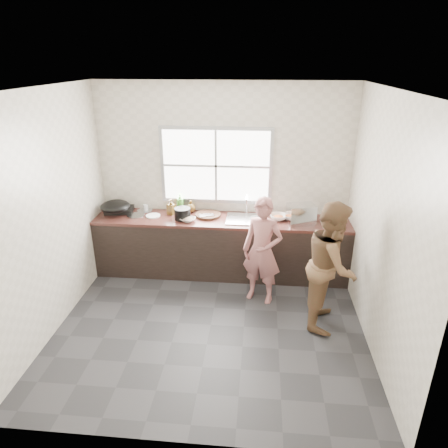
# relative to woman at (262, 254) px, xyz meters

# --- Properties ---
(floor) EXTENTS (3.60, 3.20, 0.01)m
(floor) POSITION_rel_woman_xyz_m (-0.59, -0.63, -0.66)
(floor) COLOR #27272A
(floor) RESTS_ON ground
(ceiling) EXTENTS (3.60, 3.20, 0.01)m
(ceiling) POSITION_rel_woman_xyz_m (-0.59, -0.63, 2.05)
(ceiling) COLOR silver
(ceiling) RESTS_ON wall_back
(wall_back) EXTENTS (3.60, 0.01, 2.70)m
(wall_back) POSITION_rel_woman_xyz_m (-0.59, 0.97, 0.69)
(wall_back) COLOR beige
(wall_back) RESTS_ON ground
(wall_left) EXTENTS (0.01, 3.20, 2.70)m
(wall_left) POSITION_rel_woman_xyz_m (-2.39, -0.63, 0.69)
(wall_left) COLOR beige
(wall_left) RESTS_ON ground
(wall_right) EXTENTS (0.01, 3.20, 2.70)m
(wall_right) POSITION_rel_woman_xyz_m (1.22, -0.63, 0.69)
(wall_right) COLOR beige
(wall_right) RESTS_ON ground
(wall_front) EXTENTS (3.60, 0.01, 2.70)m
(wall_front) POSITION_rel_woman_xyz_m (-0.59, -2.24, 0.69)
(wall_front) COLOR beige
(wall_front) RESTS_ON ground
(cabinet) EXTENTS (3.60, 0.62, 0.82)m
(cabinet) POSITION_rel_woman_xyz_m (-0.59, 0.66, -0.25)
(cabinet) COLOR black
(cabinet) RESTS_ON floor
(countertop) EXTENTS (3.60, 0.64, 0.04)m
(countertop) POSITION_rel_woman_xyz_m (-0.59, 0.66, 0.18)
(countertop) COLOR #3C1E18
(countertop) RESTS_ON cabinet
(sink) EXTENTS (0.55, 0.45, 0.02)m
(sink) POSITION_rel_woman_xyz_m (-0.24, 0.66, 0.21)
(sink) COLOR silver
(sink) RESTS_ON countertop
(faucet) EXTENTS (0.02, 0.02, 0.30)m
(faucet) POSITION_rel_woman_xyz_m (-0.24, 0.86, 0.35)
(faucet) COLOR silver
(faucet) RESTS_ON countertop
(window_frame) EXTENTS (1.60, 0.05, 1.10)m
(window_frame) POSITION_rel_woman_xyz_m (-0.69, 0.96, 0.89)
(window_frame) COLOR #9EA0A5
(window_frame) RESTS_ON wall_back
(window_glazing) EXTENTS (1.50, 0.01, 1.00)m
(window_glazing) POSITION_rel_woman_xyz_m (-0.69, 0.93, 0.89)
(window_glazing) COLOR white
(window_glazing) RESTS_ON window_frame
(woman) EXTENTS (0.56, 0.46, 1.32)m
(woman) POSITION_rel_woman_xyz_m (0.00, 0.00, 0.00)
(woman) COLOR #A36361
(woman) RESTS_ON floor
(person_side) EXTENTS (0.72, 0.85, 1.53)m
(person_side) POSITION_rel_woman_xyz_m (0.80, -0.41, 0.11)
(person_side) COLOR brown
(person_side) RESTS_ON floor
(cutting_board) EXTENTS (0.45, 0.45, 0.04)m
(cutting_board) POSITION_rel_woman_xyz_m (-0.79, 0.74, 0.22)
(cutting_board) COLOR black
(cutting_board) RESTS_ON countertop
(cleaver) EXTENTS (0.23, 0.17, 0.01)m
(cleaver) POSITION_rel_woman_xyz_m (-0.80, 0.68, 0.24)
(cleaver) COLOR #A5A6AB
(cleaver) RESTS_ON cutting_board
(bowl_mince) EXTENTS (0.25, 0.25, 0.05)m
(bowl_mince) POSITION_rel_woman_xyz_m (-1.04, 0.52, 0.23)
(bowl_mince) COLOR silver
(bowl_mince) RESTS_ON countertop
(bowl_crabs) EXTENTS (0.22, 0.22, 0.06)m
(bowl_crabs) POSITION_rel_woman_xyz_m (0.22, 0.70, 0.23)
(bowl_crabs) COLOR white
(bowl_crabs) RESTS_ON countertop
(bowl_held) EXTENTS (0.25, 0.25, 0.06)m
(bowl_held) POSITION_rel_woman_xyz_m (-0.10, 0.64, 0.23)
(bowl_held) COLOR silver
(bowl_held) RESTS_ON countertop
(black_pot) EXTENTS (0.29, 0.29, 0.16)m
(black_pot) POSITION_rel_woman_xyz_m (-1.13, 0.60, 0.28)
(black_pot) COLOR black
(black_pot) RESTS_ON countertop
(plate_food) EXTENTS (0.25, 0.25, 0.02)m
(plate_food) POSITION_rel_woman_xyz_m (-1.57, 0.66, 0.21)
(plate_food) COLOR white
(plate_food) RESTS_ON countertop
(bottle_green) EXTENTS (0.13, 0.13, 0.28)m
(bottle_green) POSITION_rel_woman_xyz_m (-1.22, 0.89, 0.34)
(bottle_green) COLOR #428F2F
(bottle_green) RESTS_ON countertop
(bottle_brown_tall) EXTENTS (0.12, 0.12, 0.21)m
(bottle_brown_tall) POSITION_rel_woman_xyz_m (-1.33, 0.78, 0.31)
(bottle_brown_tall) COLOR #4C3613
(bottle_brown_tall) RESTS_ON countertop
(bottle_brown_short) EXTENTS (0.16, 0.16, 0.16)m
(bottle_brown_short) POSITION_rel_woman_xyz_m (-1.06, 0.88, 0.28)
(bottle_brown_short) COLOR #4E3513
(bottle_brown_short) RESTS_ON countertop
(glass_jar) EXTENTS (0.07, 0.07, 0.10)m
(glass_jar) POSITION_rel_woman_xyz_m (-1.74, 0.88, 0.25)
(glass_jar) COLOR silver
(glass_jar) RESTS_ON countertop
(burner) EXTENTS (0.45, 0.45, 0.06)m
(burner) POSITION_rel_woman_xyz_m (-2.12, 0.84, 0.23)
(burner) COLOR black
(burner) RESTS_ON countertop
(wok) EXTENTS (0.54, 0.54, 0.16)m
(wok) POSITION_rel_woman_xyz_m (-2.11, 0.64, 0.34)
(wok) COLOR black
(wok) RESTS_ON burner
(dish_rack) EXTENTS (0.41, 0.33, 0.27)m
(dish_rack) POSITION_rel_woman_xyz_m (0.51, 0.59, 0.34)
(dish_rack) COLOR silver
(dish_rack) RESTS_ON countertop
(pot_lid_left) EXTENTS (0.30, 0.30, 0.01)m
(pot_lid_left) POSITION_rel_woman_xyz_m (-1.83, 0.65, 0.21)
(pot_lid_left) COLOR #A9ABB0
(pot_lid_left) RESTS_ON countertop
(pot_lid_right) EXTENTS (0.27, 0.27, 0.01)m
(pot_lid_right) POSITION_rel_woman_xyz_m (-1.75, 0.86, 0.21)
(pot_lid_right) COLOR silver
(pot_lid_right) RESTS_ON countertop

